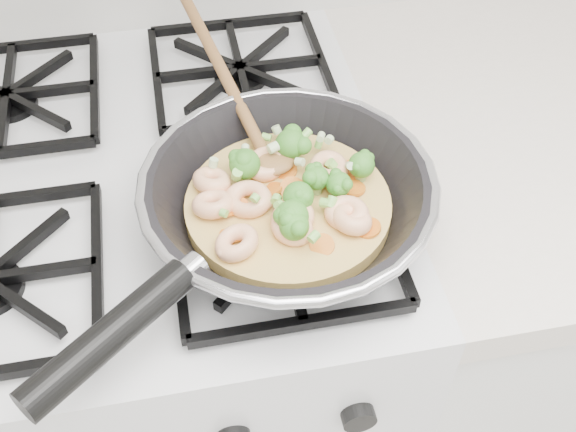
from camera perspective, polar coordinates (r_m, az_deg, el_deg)
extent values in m
cube|color=silver|center=(1.20, -8.94, -12.04)|extent=(0.60, 0.60, 0.90)
cube|color=black|center=(0.84, -12.56, 4.22)|extent=(0.56, 0.56, 0.02)
torus|color=#BBBBC3|center=(0.70, 0.00, 2.68)|extent=(0.30, 0.30, 0.01)
cylinder|color=black|center=(0.61, -14.32, -9.41)|extent=(0.15, 0.13, 0.03)
cylinder|color=#D6B35D|center=(0.73, 0.00, 0.78)|extent=(0.21, 0.21, 0.02)
ellipsoid|color=brown|center=(0.75, -1.53, 4.33)|extent=(0.05, 0.06, 0.02)
cylinder|color=brown|center=(0.84, -5.63, 12.15)|extent=(0.07, 0.28, 0.06)
torus|color=#FEC696|center=(0.71, -6.08, 0.95)|extent=(0.05, 0.05, 0.03)
torus|color=#FEC696|center=(0.70, 4.78, 0.22)|extent=(0.07, 0.07, 0.03)
torus|color=#FEC696|center=(0.71, -3.26, 1.36)|extent=(0.07, 0.07, 0.03)
torus|color=#FEC696|center=(0.69, 5.18, -0.28)|extent=(0.06, 0.06, 0.03)
torus|color=#FEC696|center=(0.74, 3.30, 3.84)|extent=(0.07, 0.07, 0.02)
torus|color=#FEC696|center=(0.68, 0.32, -0.89)|extent=(0.06, 0.06, 0.02)
torus|color=#FEC696|center=(0.73, -6.20, 2.85)|extent=(0.06, 0.06, 0.03)
torus|color=#FEC696|center=(0.75, -1.80, 4.23)|extent=(0.07, 0.07, 0.03)
torus|color=#FEC696|center=(0.69, 0.39, -0.17)|extent=(0.07, 0.07, 0.03)
torus|color=#FEC696|center=(0.67, -4.18, -2.18)|extent=(0.06, 0.06, 0.02)
ellipsoid|color=#499430|center=(0.75, 0.22, 5.86)|extent=(0.04, 0.04, 0.03)
ellipsoid|color=#499430|center=(0.68, 0.33, -0.04)|extent=(0.04, 0.04, 0.03)
ellipsoid|color=#499430|center=(0.73, 5.98, 4.14)|extent=(0.04, 0.04, 0.03)
ellipsoid|color=#499430|center=(0.72, 2.36, 3.11)|extent=(0.03, 0.03, 0.03)
ellipsoid|color=#499430|center=(0.70, 0.84, 1.57)|extent=(0.04, 0.04, 0.03)
ellipsoid|color=#499430|center=(0.73, -3.53, 4.23)|extent=(0.04, 0.04, 0.03)
ellipsoid|color=#499430|center=(0.67, 0.51, -0.81)|extent=(0.04, 0.04, 0.03)
ellipsoid|color=#499430|center=(0.71, 4.13, 2.60)|extent=(0.03, 0.03, 0.03)
cylinder|color=orange|center=(0.76, -2.56, 4.57)|extent=(0.03, 0.03, 0.01)
cylinder|color=orange|center=(0.71, -5.21, 0.45)|extent=(0.04, 0.04, 0.01)
cylinder|color=orange|center=(0.73, -1.40, 2.12)|extent=(0.03, 0.03, 0.01)
cylinder|color=orange|center=(0.74, 4.96, 2.60)|extent=(0.03, 0.03, 0.00)
cylinder|color=orange|center=(0.70, 6.49, -0.97)|extent=(0.04, 0.04, 0.01)
cylinder|color=orange|center=(0.73, 5.33, 2.25)|extent=(0.04, 0.04, 0.01)
cylinder|color=orange|center=(0.69, -4.37, -1.38)|extent=(0.04, 0.04, 0.01)
cylinder|color=orange|center=(0.75, -0.20, 3.75)|extent=(0.04, 0.04, 0.01)
cylinder|color=orange|center=(0.75, 5.25, 3.80)|extent=(0.04, 0.04, 0.01)
cylinder|color=orange|center=(0.71, -4.09, 0.73)|extent=(0.03, 0.03, 0.01)
cylinder|color=orange|center=(0.73, 0.38, 2.15)|extent=(0.04, 0.04, 0.01)
cylinder|color=orange|center=(0.68, 2.79, -2.40)|extent=(0.03, 0.03, 0.01)
cylinder|color=orange|center=(0.74, -6.53, 2.64)|extent=(0.03, 0.03, 0.01)
cylinder|color=#80CB51|center=(0.70, 3.55, 1.14)|extent=(0.01, 0.01, 0.01)
cylinder|color=#80CB51|center=(0.72, -4.16, 3.37)|extent=(0.01, 0.01, 0.01)
cylinder|color=#C5E7A3|center=(0.74, -3.49, 5.46)|extent=(0.01, 0.01, 0.01)
cylinder|color=#C5E7A3|center=(0.74, 0.96, 4.41)|extent=(0.01, 0.01, 0.01)
cylinder|color=#80CB51|center=(0.76, 1.51, 6.69)|extent=(0.01, 0.01, 0.01)
cylinder|color=#C5E7A3|center=(0.76, 3.35, 6.19)|extent=(0.01, 0.01, 0.01)
cylinder|color=#80CB51|center=(0.69, -5.22, 0.23)|extent=(0.01, 0.01, 0.01)
cylinder|color=#80CB51|center=(0.69, -2.69, 1.46)|extent=(0.01, 0.01, 0.01)
cylinder|color=#80CB51|center=(0.66, 2.11, -1.70)|extent=(0.01, 0.01, 0.01)
cylinder|color=#80CB51|center=(0.70, -0.96, 1.34)|extent=(0.01, 0.01, 0.01)
cylinder|color=#C5E7A3|center=(0.76, 2.68, 6.43)|extent=(0.01, 0.01, 0.01)
cylinder|color=#80CB51|center=(0.77, -1.74, 6.40)|extent=(0.01, 0.01, 0.01)
cylinder|color=#C5E7A3|center=(0.73, 5.03, 4.09)|extent=(0.01, 0.01, 0.01)
cylinder|color=#80CB51|center=(0.69, -0.76, 0.91)|extent=(0.01, 0.01, 0.01)
cylinder|color=#80CB51|center=(0.70, 3.11, 1.04)|extent=(0.01, 0.01, 0.01)
cylinder|color=#80CB51|center=(0.74, 3.53, 4.20)|extent=(0.01, 0.01, 0.01)
cylinder|color=#C5E7A3|center=(0.74, -1.21, 5.56)|extent=(0.01, 0.01, 0.01)
cylinder|color=#80CB51|center=(0.77, 0.55, 6.91)|extent=(0.01, 0.01, 0.01)
cylinder|color=#C5E7A3|center=(0.78, -0.93, 7.01)|extent=(0.01, 0.01, 0.01)
cylinder|color=#C5E7A3|center=(0.74, -6.06, 4.32)|extent=(0.01, 0.01, 0.01)
cylinder|color=#80CB51|center=(0.76, 2.51, 5.86)|extent=(0.01, 0.01, 0.01)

